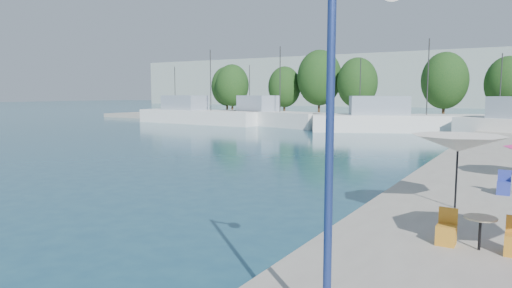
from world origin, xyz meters
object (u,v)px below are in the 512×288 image
Objects in this scene: trawler_02 at (268,117)px; umbrella_white at (458,143)px; trawler_01 at (198,115)px; trawler_03 at (402,122)px; street_lamp at (353,95)px.

umbrella_white is (26.92, -35.77, 1.52)m from trawler_02.
trawler_02 is (10.31, 1.45, 0.00)m from trawler_01.
trawler_02 is at bearing 153.82° from trawler_03.
trawler_01 is 1.14× the size of trawler_02.
trawler_01 is at bearing 127.15° from street_lamp.
trawler_03 reaches higher than street_lamp.
trawler_01 is 57.00m from street_lamp.
trawler_03 is at bearing 99.17° from street_lamp.
trawler_03 reaches higher than umbrella_white.
street_lamp is (-0.23, -8.94, 1.49)m from umbrella_white.
trawler_01 is 6.84× the size of umbrella_white.
umbrella_white is (37.22, -34.32, 1.52)m from trawler_01.
street_lamp is (26.69, -44.71, 3.02)m from trawler_02.
trawler_02 is 52.15m from street_lamp.
street_lamp is at bearing -42.94° from trawler_02.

